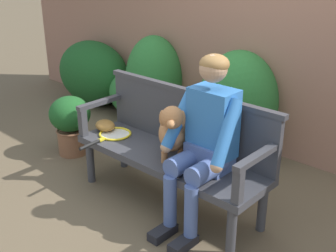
% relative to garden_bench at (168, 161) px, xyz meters
% --- Properties ---
extents(ground_plane, '(40.00, 40.00, 0.00)m').
position_rel_garden_bench_xyz_m(ground_plane, '(0.00, 0.00, -0.40)').
color(ground_plane, brown).
extents(brick_garden_fence, '(8.00, 0.30, 2.52)m').
position_rel_garden_bench_xyz_m(brick_garden_fence, '(0.00, 1.60, 0.86)').
color(brick_garden_fence, '#936651').
rests_on(brick_garden_fence, ground).
extents(hedge_bush_far_right, '(1.16, 0.74, 0.87)m').
position_rel_garden_bench_xyz_m(hedge_bush_far_right, '(-2.46, 1.19, 0.04)').
color(hedge_bush_far_right, '#194C1E').
rests_on(hedge_bush_far_right, ground).
extents(hedge_bush_mid_right, '(1.05, 0.69, 0.65)m').
position_rel_garden_bench_xyz_m(hedge_bush_mid_right, '(-1.50, 1.21, -0.07)').
color(hedge_bush_mid_right, '#286B2D').
rests_on(hedge_bush_mid_right, ground).
extents(hedge_bush_far_left, '(0.70, 0.67, 1.07)m').
position_rel_garden_bench_xyz_m(hedge_bush_far_left, '(-1.40, 1.28, 0.14)').
color(hedge_bush_far_left, '#286B2D').
rests_on(hedge_bush_far_left, ground).
extents(hedge_bush_mid_left, '(0.83, 0.78, 1.08)m').
position_rel_garden_bench_xyz_m(hedge_bush_mid_left, '(-0.17, 1.25, 0.14)').
color(hedge_bush_mid_left, '#286B2D').
rests_on(hedge_bush_mid_left, ground).
extents(garden_bench, '(1.70, 0.52, 0.45)m').
position_rel_garden_bench_xyz_m(garden_bench, '(0.00, 0.00, 0.00)').
color(garden_bench, '#38383D').
rests_on(garden_bench, ground).
extents(bench_backrest, '(1.74, 0.06, 0.50)m').
position_rel_garden_bench_xyz_m(bench_backrest, '(0.00, 0.23, 0.31)').
color(bench_backrest, '#38383D').
rests_on(bench_backrest, garden_bench).
extents(bench_armrest_left_end, '(0.06, 0.52, 0.28)m').
position_rel_garden_bench_xyz_m(bench_armrest_left_end, '(-0.81, -0.09, 0.26)').
color(bench_armrest_left_end, '#38383D').
rests_on(bench_armrest_left_end, garden_bench).
extents(bench_armrest_right_end, '(0.06, 0.52, 0.28)m').
position_rel_garden_bench_xyz_m(bench_armrest_right_end, '(0.81, -0.09, 0.26)').
color(bench_armrest_right_end, '#38383D').
rests_on(bench_armrest_right_end, garden_bench).
extents(person_seated, '(0.56, 0.66, 1.32)m').
position_rel_garden_bench_xyz_m(person_seated, '(0.38, -0.02, 0.33)').
color(person_seated, black).
rests_on(person_seated, ground).
extents(dog_on_bench, '(0.40, 0.45, 0.48)m').
position_rel_garden_bench_xyz_m(dog_on_bench, '(0.08, -0.03, 0.30)').
color(dog_on_bench, '#AD7042').
rests_on(dog_on_bench, garden_bench).
extents(tennis_racket, '(0.31, 0.57, 0.03)m').
position_rel_garden_bench_xyz_m(tennis_racket, '(-0.62, -0.05, 0.07)').
color(tennis_racket, yellow).
rests_on(tennis_racket, garden_bench).
extents(baseball_glove, '(0.26, 0.23, 0.09)m').
position_rel_garden_bench_xyz_m(baseball_glove, '(-0.77, -0.01, 0.10)').
color(baseball_glove, '#9E6B2D').
rests_on(baseball_glove, garden_bench).
extents(potted_plant, '(0.42, 0.42, 0.62)m').
position_rel_garden_bench_xyz_m(potted_plant, '(-1.39, 0.04, -0.04)').
color(potted_plant, brown).
rests_on(potted_plant, ground).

